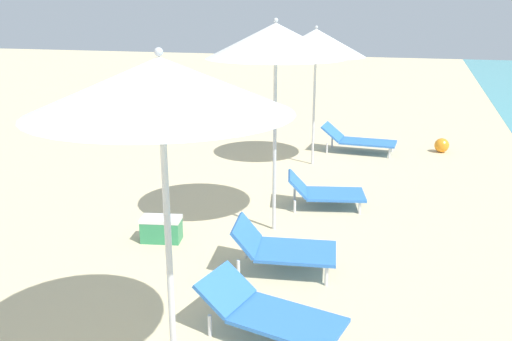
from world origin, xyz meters
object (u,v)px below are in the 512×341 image
lounger_third_inland (281,247)px  lounger_farthest_shoreside (357,139)px  beach_ball (442,145)px  lounger_third_shoreside (324,191)px  cooler_box (161,229)px  umbrella_farthest (316,43)px  lounger_second_shoreside (269,312)px  umbrella_third (276,41)px  umbrella_second (160,86)px

lounger_third_inland → lounger_farthest_shoreside: (0.12, 5.97, -0.01)m
lounger_third_inland → beach_ball: (1.90, 6.55, -0.15)m
lounger_third_shoreside → cooler_box: 2.69m
lounger_third_shoreside → cooler_box: bearing=-147.0°
umbrella_farthest → beach_ball: umbrella_farthest is taller
lounger_second_shoreside → lounger_third_shoreside: size_ratio=1.09×
lounger_farthest_shoreside → umbrella_farthest: bearing=-119.6°
umbrella_third → umbrella_farthest: umbrella_third is taller
lounger_third_inland → umbrella_farthest: umbrella_farthest is taller
lounger_third_shoreside → umbrella_farthest: size_ratio=0.48×
lounger_third_shoreside → umbrella_second: bearing=-107.9°
umbrella_second → lounger_third_inland: bearing=84.2°
umbrella_third → umbrella_farthest: (-0.19, 3.53, -0.20)m
beach_ball → umbrella_farthest: bearing=-144.4°
lounger_second_shoreside → umbrella_third: umbrella_third is taller
umbrella_third → cooler_box: (-1.33, -0.86, -2.44)m
umbrella_third → lounger_third_shoreside: bearing=65.8°
lounger_farthest_shoreside → umbrella_third: bearing=-95.1°
lounger_third_inland → umbrella_second: bearing=-105.2°
lounger_second_shoreside → lounger_farthest_shoreside: bearing=102.5°
lounger_second_shoreside → cooler_box: (-2.01, 1.71, -0.11)m
umbrella_farthest → beach_ball: bearing=35.6°
lounger_third_shoreside → beach_ball: (1.84, 4.23, -0.10)m
lounger_third_shoreside → umbrella_farthest: 3.31m
lounger_second_shoreside → cooler_box: bearing=151.2°
lounger_third_shoreside → umbrella_farthest: (-0.69, 2.42, 2.16)m
umbrella_third → cooler_box: umbrella_third is taller
umbrella_third → lounger_third_inland: bearing=-70.2°
beach_ball → cooler_box: bearing=-120.6°
umbrella_second → lounger_third_inland: (0.24, 2.35, -2.17)m
lounger_farthest_shoreside → cooler_box: (-1.88, -5.62, -0.12)m
lounger_third_shoreside → lounger_third_inland: (-0.07, -2.32, 0.05)m
lounger_third_shoreside → lounger_farthest_shoreside: size_ratio=0.82×
umbrella_third → umbrella_second: bearing=-86.8°
lounger_second_shoreside → umbrella_farthest: umbrella_farthest is taller
lounger_third_shoreside → lounger_farthest_shoreside: (0.05, 3.65, 0.04)m
cooler_box → lounger_third_inland: bearing=-11.2°
lounger_second_shoreside → lounger_third_shoreside: lounger_third_shoreside is taller
lounger_third_shoreside → lounger_third_inland: 2.32m
cooler_box → beach_ball: 7.20m
umbrella_second → lounger_farthest_shoreside: size_ratio=1.69×
umbrella_third → lounger_farthest_shoreside: (0.55, 4.77, -2.31)m
lounger_third_inland → cooler_box: size_ratio=2.22×
lounger_third_shoreside → beach_ball: size_ratio=4.18×
umbrella_second → umbrella_third: umbrella_third is taller
lounger_third_shoreside → cooler_box: lounger_third_shoreside is taller
umbrella_farthest → cooler_box: bearing=-104.6°
lounger_second_shoreside → beach_ball: lounger_second_shoreside is taller
umbrella_second → umbrella_farthest: (-0.39, 7.08, -0.07)m
umbrella_farthest → cooler_box: size_ratio=4.72×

